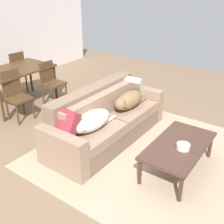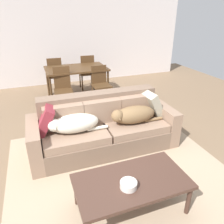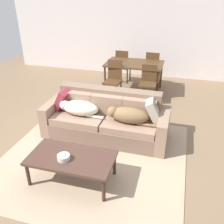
% 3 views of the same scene
% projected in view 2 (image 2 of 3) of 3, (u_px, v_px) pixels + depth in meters
% --- Properties ---
extents(ground_plane, '(10.00, 10.00, 0.00)m').
position_uv_depth(ground_plane, '(96.00, 155.00, 3.42)').
color(ground_plane, '#7B6148').
extents(back_partition, '(8.00, 0.12, 2.70)m').
position_uv_depth(back_partition, '(54.00, 37.00, 6.24)').
color(back_partition, silver).
rests_on(back_partition, ground).
extents(area_rug, '(3.01, 2.91, 0.01)m').
position_uv_depth(area_rug, '(121.00, 174.00, 3.03)').
color(area_rug, tan).
rests_on(area_rug, ground).
extents(couch, '(2.30, 0.87, 0.86)m').
position_uv_depth(couch, '(103.00, 128.00, 3.53)').
color(couch, '#745C4B').
rests_on(couch, ground).
extents(dog_on_left_cushion, '(0.86, 0.34, 0.27)m').
position_uv_depth(dog_on_left_cushion, '(73.00, 124.00, 3.17)').
color(dog_on_left_cushion, beige).
rests_on(dog_on_left_cushion, couch).
extents(dog_on_right_cushion, '(0.85, 0.32, 0.27)m').
position_uv_depth(dog_on_right_cushion, '(133.00, 115.00, 3.42)').
color(dog_on_right_cushion, brown).
rests_on(dog_on_right_cushion, couch).
extents(throw_pillow_by_left_arm, '(0.36, 0.45, 0.43)m').
position_uv_depth(throw_pillow_by_left_arm, '(45.00, 119.00, 3.18)').
color(throw_pillow_by_left_arm, maroon).
rests_on(throw_pillow_by_left_arm, couch).
extents(throw_pillow_by_right_arm, '(0.35, 0.45, 0.44)m').
position_uv_depth(throw_pillow_by_right_arm, '(151.00, 103.00, 3.71)').
color(throw_pillow_by_right_arm, '#A9A38D').
rests_on(throw_pillow_by_right_arm, couch).
extents(coffee_table, '(1.21, 0.65, 0.42)m').
position_uv_depth(coffee_table, '(132.00, 183.00, 2.35)').
color(coffee_table, '#472E24').
rests_on(coffee_table, ground).
extents(bowl_on_coffee_table, '(0.18, 0.18, 0.07)m').
position_uv_depth(bowl_on_coffee_table, '(129.00, 185.00, 2.22)').
color(bowl_on_coffee_table, silver).
rests_on(bowl_on_coffee_table, coffee_table).
extents(dining_table, '(1.46, 0.91, 0.78)m').
position_uv_depth(dining_table, '(76.00, 70.00, 5.35)').
color(dining_table, '#4C321B').
rests_on(dining_table, ground).
extents(dining_chair_near_left, '(0.43, 0.43, 0.94)m').
position_uv_depth(dining_chair_near_left, '(63.00, 87.00, 4.86)').
color(dining_chair_near_left, '#4C321B').
rests_on(dining_chair_near_left, ground).
extents(dining_chair_near_right, '(0.41, 0.41, 0.89)m').
position_uv_depth(dining_chair_near_right, '(101.00, 83.00, 5.12)').
color(dining_chair_near_right, '#4C321B').
rests_on(dining_chair_near_right, ground).
extents(dining_chair_far_left, '(0.42, 0.42, 0.95)m').
position_uv_depth(dining_chair_far_left, '(55.00, 74.00, 5.79)').
color(dining_chair_far_left, '#4C321B').
rests_on(dining_chair_far_left, ground).
extents(dining_chair_far_right, '(0.42, 0.42, 0.96)m').
position_uv_depth(dining_chair_far_right, '(87.00, 71.00, 6.03)').
color(dining_chair_far_right, '#4C321B').
rests_on(dining_chair_far_right, ground).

